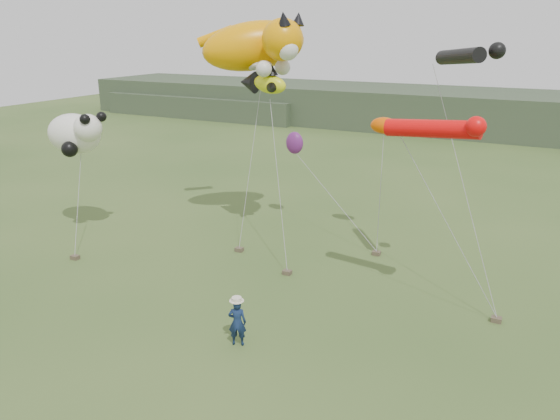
{
  "coord_description": "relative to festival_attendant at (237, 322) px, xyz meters",
  "views": [
    {
      "loc": [
        8.37,
        -14.04,
        9.82
      ],
      "look_at": [
        -0.35,
        3.0,
        3.54
      ],
      "focal_mm": 35.0,
      "sensor_mm": 36.0,
      "label": 1
    }
  ],
  "objects": [
    {
      "name": "panda_kite",
      "position": [
        -12.19,
        5.36,
        4.34
      ],
      "size": [
        3.42,
        2.21,
        2.13
      ],
      "color": "white",
      "rests_on": "ground"
    },
    {
      "name": "fish_kite",
      "position": [
        -3.75,
        8.59,
        6.81
      ],
      "size": [
        2.57,
        1.74,
        1.35
      ],
      "color": "yellow",
      "rests_on": "ground"
    },
    {
      "name": "tube_kites",
      "position": [
        5.03,
        5.77,
        6.82
      ],
      "size": [
        3.57,
        3.93,
        3.2
      ],
      "color": "black",
      "rests_on": "ground"
    },
    {
      "name": "cat_kite",
      "position": [
        -4.32,
        9.44,
        8.39
      ],
      "size": [
        6.48,
        4.87,
        2.93
      ],
      "color": "#F29500",
      "rests_on": "ground"
    },
    {
      "name": "sandbag_anchors",
      "position": [
        -1.23,
        6.0,
        -0.72
      ],
      "size": [
        18.02,
        6.97,
        0.18
      ],
      "color": "brown",
      "rests_on": "ground"
    },
    {
      "name": "ground",
      "position": [
        0.02,
        0.69,
        -0.81
      ],
      "size": [
        120.0,
        120.0,
        0.0
      ],
      "primitive_type": "plane",
      "color": "#385123",
      "rests_on": "ground"
    },
    {
      "name": "festival_attendant",
      "position": [
        0.0,
        0.0,
        0.0
      ],
      "size": [
        0.69,
        0.58,
        1.63
      ],
      "primitive_type": "imported",
      "rotation": [
        0.0,
        0.0,
        3.52
      ],
      "color": "#122246",
      "rests_on": "ground"
    },
    {
      "name": "headland",
      "position": [
        -3.09,
        45.38,
        1.11
      ],
      "size": [
        90.0,
        13.0,
        4.0
      ],
      "color": "#2D3D28",
      "rests_on": "ground"
    },
    {
      "name": "misc_kites",
      "position": [
        -1.05,
        11.47,
        4.23
      ],
      "size": [
        5.99,
        1.3,
        2.31
      ],
      "color": "#E65100",
      "rests_on": "ground"
    }
  ]
}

